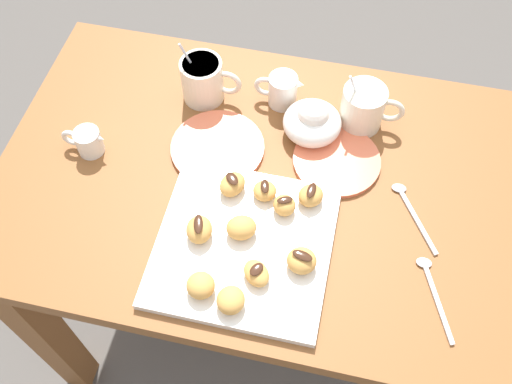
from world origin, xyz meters
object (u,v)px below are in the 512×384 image
at_px(ice_cream_bowl, 312,121).
at_px(beignet_3, 257,273).
at_px(beignet_5, 201,285).
at_px(cream_pitcher_white, 284,89).
at_px(beignet_0, 311,196).
at_px(beignet_9, 284,205).
at_px(dining_table, 261,217).
at_px(saucer_coral_right, 217,148).
at_px(coffee_mug_cream_right, 364,107).
at_px(beignet_6, 199,230).
at_px(coffee_mug_cream_left, 203,79).
at_px(saucer_coral_left, 337,160).
at_px(beignet_2, 232,184).
at_px(beignet_8, 302,261).
at_px(pastry_plate_square, 241,245).
at_px(beignet_1, 241,228).
at_px(beignet_7, 231,300).
at_px(beignet_4, 265,191).
at_px(chocolate_sauce_pitcher, 88,141).

height_order(ice_cream_bowl, beignet_3, ice_cream_bowl).
bearing_deg(beignet_5, cream_pitcher_white, 83.55).
distance_m(beignet_0, beignet_9, 0.05).
distance_m(dining_table, saucer_coral_right, 0.20).
bearing_deg(coffee_mug_cream_right, beignet_6, -126.72).
height_order(coffee_mug_cream_left, beignet_0, coffee_mug_cream_left).
xyz_separation_m(coffee_mug_cream_left, saucer_coral_left, (0.30, -0.11, -0.05)).
distance_m(dining_table, coffee_mug_cream_right, 0.32).
xyz_separation_m(coffee_mug_cream_left, beignet_3, (0.20, -0.39, -0.02)).
distance_m(beignet_2, beignet_8, 0.20).
bearing_deg(pastry_plate_square, beignet_6, -179.77).
xyz_separation_m(pastry_plate_square, coffee_mug_cream_right, (0.17, 0.34, 0.04)).
bearing_deg(beignet_6, beignet_1, 15.60).
relative_size(beignet_5, beignet_7, 0.97).
relative_size(cream_pitcher_white, beignet_9, 2.41).
height_order(beignet_0, beignet_8, beignet_8).
xyz_separation_m(dining_table, ice_cream_bowl, (0.07, 0.13, 0.19)).
height_order(beignet_1, beignet_2, beignet_1).
distance_m(pastry_plate_square, beignet_4, 0.11).
bearing_deg(dining_table, beignet_8, -58.39).
bearing_deg(beignet_1, beignet_2, 113.49).
relative_size(pastry_plate_square, beignet_2, 5.62).
height_order(pastry_plate_square, beignet_4, beignet_4).
relative_size(chocolate_sauce_pitcher, beignet_0, 1.89).
bearing_deg(beignet_1, pastry_plate_square, -77.76).
bearing_deg(pastry_plate_square, beignet_2, 111.52).
relative_size(pastry_plate_square, beignet_9, 7.15).
bearing_deg(beignet_4, chocolate_sauce_pitcher, 173.94).
relative_size(cream_pitcher_white, beignet_4, 2.38).
relative_size(pastry_plate_square, beignet_4, 7.06).
relative_size(cream_pitcher_white, beignet_3, 1.95).
xyz_separation_m(chocolate_sauce_pitcher, beignet_3, (0.39, -0.20, -0.00)).
relative_size(beignet_3, beignet_6, 0.98).
distance_m(chocolate_sauce_pitcher, beignet_7, 0.44).
distance_m(beignet_0, beignet_8, 0.14).
distance_m(beignet_0, beignet_6, 0.21).
relative_size(dining_table, coffee_mug_cream_right, 7.33).
relative_size(ice_cream_bowl, beignet_7, 2.33).
height_order(beignet_5, beignet_7, beignet_5).
xyz_separation_m(saucer_coral_right, beignet_1, (0.09, -0.18, 0.03)).
distance_m(dining_table, beignet_6, 0.26).
bearing_deg(beignet_3, beignet_2, 116.68).
bearing_deg(ice_cream_bowl, beignet_9, -94.87).
bearing_deg(beignet_8, coffee_mug_cream_left, 127.44).
bearing_deg(dining_table, beignet_2, -134.26).
bearing_deg(beignet_8, coffee_mug_cream_right, 80.11).
bearing_deg(cream_pitcher_white, pastry_plate_square, -91.05).
bearing_deg(beignet_9, beignet_6, -148.60).
height_order(saucer_coral_right, beignet_7, beignet_7).
relative_size(beignet_3, beignet_4, 1.22).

